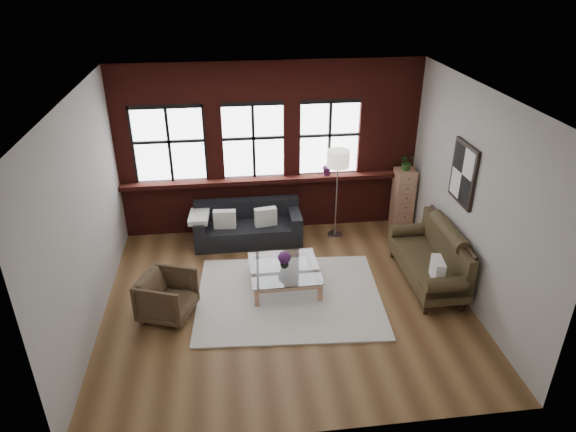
{
  "coord_description": "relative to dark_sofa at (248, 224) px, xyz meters",
  "views": [
    {
      "loc": [
        -0.79,
        -6.45,
        4.79
      ],
      "look_at": [
        0.1,
        0.6,
        1.15
      ],
      "focal_mm": 32.0,
      "sensor_mm": 36.0,
      "label": 1
    }
  ],
  "objects": [
    {
      "name": "wall_front",
      "position": [
        0.48,
        -4.4,
        1.25
      ],
      "size": [
        5.5,
        0.0,
        5.5
      ],
      "primitive_type": "plane",
      "rotation": [
        -1.57,
        0.0,
        0.0
      ],
      "color": "#A5A19A",
      "rests_on": "ground"
    },
    {
      "name": "potted_plant_top",
      "position": [
        3.0,
        0.22,
        1.0
      ],
      "size": [
        0.32,
        0.29,
        0.32
      ],
      "primitive_type": "imported",
      "rotation": [
        0.0,
        0.0,
        0.15
      ],
      "color": "#2D5923",
      "rests_on": "drawer_chest"
    },
    {
      "name": "ceiling",
      "position": [
        0.48,
        -1.9,
        2.85
      ],
      "size": [
        5.5,
        5.5,
        0.0
      ],
      "primitive_type": "plane",
      "rotation": [
        3.14,
        0.0,
        0.0
      ],
      "color": "white",
      "rests_on": "ground"
    },
    {
      "name": "flowers",
      "position": [
        0.49,
        -1.53,
        0.19
      ],
      "size": [
        0.2,
        0.2,
        0.2
      ],
      "primitive_type": "sphere",
      "color": "#52205D",
      "rests_on": "vase"
    },
    {
      "name": "pillow_a",
      "position": [
        -0.42,
        -0.1,
        0.19
      ],
      "size": [
        0.41,
        0.17,
        0.34
      ],
      "primitive_type": "cube",
      "rotation": [
        0.0,
        0.0,
        -0.07
      ],
      "color": "silver",
      "rests_on": "dark_sofa"
    },
    {
      "name": "drawer_chest",
      "position": [
        3.0,
        0.22,
        0.24
      ],
      "size": [
        0.37,
        0.37,
        1.19
      ],
      "primitive_type": "cube",
      "color": "tan",
      "rests_on": "floor"
    },
    {
      "name": "wall_back",
      "position": [
        0.48,
        0.6,
        1.25
      ],
      "size": [
        5.5,
        0.0,
        5.5
      ],
      "primitive_type": "plane",
      "rotation": [
        1.57,
        0.0,
        0.0
      ],
      "color": "#A5A19A",
      "rests_on": "ground"
    },
    {
      "name": "wall_left",
      "position": [
        -2.27,
        -1.9,
        1.25
      ],
      "size": [
        0.0,
        5.0,
        5.0
      ],
      "primitive_type": "plane",
      "rotation": [
        1.57,
        0.0,
        1.57
      ],
      "color": "#A5A19A",
      "rests_on": "ground"
    },
    {
      "name": "vintage_settee",
      "position": [
        2.78,
        -1.69,
        0.15
      ],
      "size": [
        0.83,
        1.87,
        1.0
      ],
      "primitive_type": null,
      "color": "#3A2F1B",
      "rests_on": "floor"
    },
    {
      "name": "brick_backwall",
      "position": [
        0.48,
        0.54,
        1.25
      ],
      "size": [
        5.5,
        0.12,
        3.2
      ],
      "primitive_type": null,
      "color": "#4E1612",
      "rests_on": "floor"
    },
    {
      "name": "sill_ledge",
      "position": [
        0.48,
        0.45,
        0.69
      ],
      "size": [
        5.5,
        0.3,
        0.08
      ],
      "primitive_type": "cube",
      "color": "#4E1612",
      "rests_on": "brick_backwall"
    },
    {
      "name": "floor_lamp",
      "position": [
        1.65,
        0.02,
        0.58
      ],
      "size": [
        0.4,
        0.4,
        1.86
      ],
      "primitive_type": null,
      "color": "#A5A5A8",
      "rests_on": "floor"
    },
    {
      "name": "shag_rug",
      "position": [
        0.53,
        -1.85,
        -0.34
      ],
      "size": [
        2.99,
        2.42,
        0.03
      ],
      "primitive_type": "cube",
      "rotation": [
        0.0,
        0.0,
        -0.07
      ],
      "color": "beige",
      "rests_on": "floor"
    },
    {
      "name": "vase",
      "position": [
        0.49,
        -1.53,
        0.08
      ],
      "size": [
        0.18,
        0.18,
        0.15
      ],
      "primitive_type": "imported",
      "rotation": [
        0.0,
        0.0,
        0.36
      ],
      "color": "#B2B2B2",
      "rests_on": "coffee_table"
    },
    {
      "name": "pillow_b",
      "position": [
        0.32,
        -0.1,
        0.19
      ],
      "size": [
        0.42,
        0.2,
        0.34
      ],
      "primitive_type": "cube",
      "rotation": [
        0.0,
        0.0,
        0.17
      ],
      "color": "silver",
      "rests_on": "dark_sofa"
    },
    {
      "name": "armchair",
      "position": [
        -1.29,
        -2.05,
        -0.01
      ],
      "size": [
        0.94,
        0.93,
        0.67
      ],
      "primitive_type": "imported",
      "rotation": [
        0.0,
        0.0,
        1.22
      ],
      "color": "#433321",
      "rests_on": "floor"
    },
    {
      "name": "window_right",
      "position": [
        1.58,
        0.55,
        1.4
      ],
      "size": [
        1.38,
        0.1,
        1.5
      ],
      "primitive_type": null,
      "color": "black",
      "rests_on": "brick_backwall"
    },
    {
      "name": "pillow_settee",
      "position": [
        2.7,
        -2.26,
        0.25
      ],
      "size": [
        0.2,
        0.4,
        0.34
      ],
      "primitive_type": "cube",
      "rotation": [
        0.0,
        0.0,
        -0.15
      ],
      "color": "silver",
      "rests_on": "vintage_settee"
    },
    {
      "name": "window_left",
      "position": [
        -1.32,
        0.55,
        1.4
      ],
      "size": [
        1.38,
        0.1,
        1.5
      ],
      "primitive_type": null,
      "color": "black",
      "rests_on": "brick_backwall"
    },
    {
      "name": "wall_right",
      "position": [
        3.23,
        -1.9,
        1.25
      ],
      "size": [
        0.0,
        5.0,
        5.0
      ],
      "primitive_type": "plane",
      "rotation": [
        1.57,
        0.0,
        -1.57
      ],
      "color": "#A5A19A",
      "rests_on": "ground"
    },
    {
      "name": "window_mid",
      "position": [
        0.18,
        0.55,
        1.4
      ],
      "size": [
        1.38,
        0.1,
        1.5
      ],
      "primitive_type": null,
      "color": "black",
      "rests_on": "brick_backwall"
    },
    {
      "name": "wall_poster",
      "position": [
        3.2,
        -1.6,
        1.5
      ],
      "size": [
        0.05,
        0.74,
        0.94
      ],
      "primitive_type": null,
      "color": "black",
      "rests_on": "wall_right"
    },
    {
      "name": "coffee_table",
      "position": [
        0.49,
        -1.53,
        -0.18
      ],
      "size": [
        1.11,
        1.11,
        0.37
      ],
      "primitive_type": null,
      "rotation": [
        0.0,
        0.0,
        0.01
      ],
      "color": "tan",
      "rests_on": "shag_rug"
    },
    {
      "name": "floor",
      "position": [
        0.48,
        -1.9,
        -0.35
      ],
      "size": [
        5.5,
        5.5,
        0.0
      ],
      "primitive_type": "plane",
      "color": "brown",
      "rests_on": "ground"
    },
    {
      "name": "sill_plant",
      "position": [
        1.55,
        0.42,
        0.91
      ],
      "size": [
        0.21,
        0.17,
        0.37
      ],
      "primitive_type": "imported",
      "rotation": [
        0.0,
        0.0,
        -0.04
      ],
      "color": "#52205D",
      "rests_on": "sill_ledge"
    },
    {
      "name": "dark_sofa",
      "position": [
        0.0,
        0.0,
        0.0
      ],
      "size": [
        1.94,
        0.79,
        0.7
      ],
      "primitive_type": null,
      "color": "black",
      "rests_on": "floor"
    }
  ]
}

